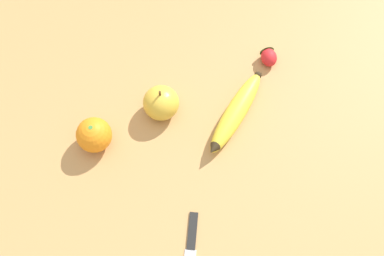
% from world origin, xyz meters
% --- Properties ---
extents(ground_plane, '(3.00, 3.00, 0.00)m').
position_xyz_m(ground_plane, '(0.00, 0.00, 0.00)').
color(ground_plane, tan).
extents(banana, '(0.19, 0.17, 0.04)m').
position_xyz_m(banana, '(0.13, -0.11, 0.02)').
color(banana, yellow).
rests_on(banana, ground_plane).
extents(orange, '(0.07, 0.07, 0.07)m').
position_xyz_m(orange, '(0.12, 0.18, 0.04)').
color(orange, orange).
rests_on(orange, ground_plane).
extents(strawberry, '(0.05, 0.04, 0.04)m').
position_xyz_m(strawberry, '(0.25, -0.22, 0.02)').
color(strawberry, red).
rests_on(strawberry, ground_plane).
extents(apple, '(0.08, 0.08, 0.08)m').
position_xyz_m(apple, '(0.17, 0.04, 0.03)').
color(apple, gold).
rests_on(apple, ground_plane).
extents(paring_knife, '(0.16, 0.06, 0.01)m').
position_xyz_m(paring_knife, '(-0.13, 0.04, 0.00)').
color(paring_knife, silver).
rests_on(paring_knife, ground_plane).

